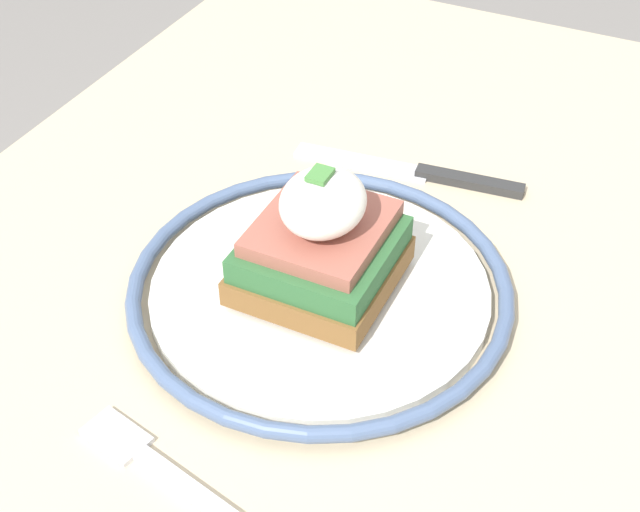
# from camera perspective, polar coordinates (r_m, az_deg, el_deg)

# --- Properties ---
(dining_table) EXTENTS (0.90, 0.70, 0.75)m
(dining_table) POSITION_cam_1_polar(r_m,az_deg,el_deg) (0.65, 4.15, -13.58)
(dining_table) COLOR #C6B28E
(dining_table) RESTS_ON ground_plane
(plate) EXTENTS (0.24, 0.24, 0.02)m
(plate) POSITION_cam_1_polar(r_m,az_deg,el_deg) (0.56, 0.00, -2.10)
(plate) COLOR silver
(plate) RESTS_ON dining_table
(sandwich) EXTENTS (0.12, 0.09, 0.08)m
(sandwich) POSITION_cam_1_polar(r_m,az_deg,el_deg) (0.54, 0.10, 0.88)
(sandwich) COLOR brown
(sandwich) RESTS_ON plate
(fork) EXTENTS (0.05, 0.14, 0.00)m
(fork) POSITION_cam_1_polar(r_m,az_deg,el_deg) (0.48, -9.33, -13.82)
(fork) COLOR silver
(fork) RESTS_ON dining_table
(knife) EXTENTS (0.03, 0.18, 0.01)m
(knife) POSITION_cam_1_polar(r_m,az_deg,el_deg) (0.67, 6.75, 5.27)
(knife) COLOR #2D2D2D
(knife) RESTS_ON dining_table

